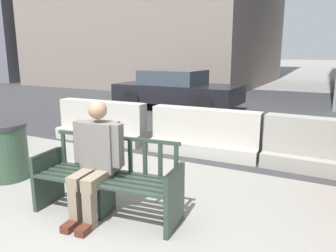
{
  "coord_description": "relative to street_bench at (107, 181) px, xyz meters",
  "views": [
    {
      "loc": [
        1.99,
        -2.17,
        1.82
      ],
      "look_at": [
        -0.24,
        2.07,
        0.75
      ],
      "focal_mm": 35.0,
      "sensor_mm": 36.0,
      "label": 1
    }
  ],
  "objects": [
    {
      "name": "seated_person",
      "position": [
        -0.09,
        -0.07,
        0.29
      ],
      "size": [
        0.59,
        0.76,
        1.31
      ],
      "color": "#66605B",
      "rests_on": "ground"
    },
    {
      "name": "jersey_barrier_right",
      "position": [
        2.2,
        2.69,
        -0.06
      ],
      "size": [
        2.02,
        0.73,
        0.84
      ],
      "color": "gray",
      "rests_on": "ground"
    },
    {
      "name": "street_asphalt",
      "position": [
        0.24,
        8.1,
        -0.39
      ],
      "size": [
        120.0,
        12.0,
        0.01
      ],
      "primitive_type": "cube",
      "color": "#333335",
      "rests_on": "ground"
    },
    {
      "name": "street_bench",
      "position": [
        0.0,
        0.0,
        0.0
      ],
      "size": [
        1.74,
        0.71,
        0.88
      ],
      "color": "#28382D",
      "rests_on": "ground"
    },
    {
      "name": "jersey_barrier_left",
      "position": [
        -2.15,
        2.59,
        -0.06
      ],
      "size": [
        2.03,
        0.76,
        0.84
      ],
      "color": "#ADA89E",
      "rests_on": "ground"
    },
    {
      "name": "trash_bin",
      "position": [
        -2.0,
        0.2,
        0.02
      ],
      "size": [
        0.62,
        0.62,
        0.83
      ],
      "color": "#334C38",
      "rests_on": "ground"
    },
    {
      "name": "jersey_barrier_centre",
      "position": [
        0.13,
        2.68,
        -0.06
      ],
      "size": [
        2.02,
        0.75,
        0.84
      ],
      "color": "#ADA89E",
      "rests_on": "ground"
    },
    {
      "name": "car_sedan_mid",
      "position": [
        -2.51,
        6.88,
        0.25
      ],
      "size": [
        4.07,
        1.93,
        1.28
      ],
      "color": "black",
      "rests_on": "ground"
    },
    {
      "name": "ground_plane",
      "position": [
        0.24,
        -0.6,
        -0.4
      ],
      "size": [
        200.0,
        200.0,
        0.0
      ],
      "primitive_type": "plane",
      "color": "gray"
    }
  ]
}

